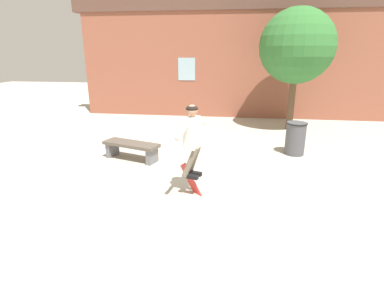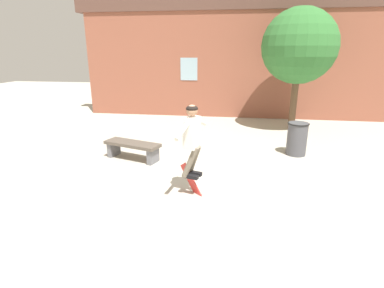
{
  "view_description": "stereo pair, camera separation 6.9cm",
  "coord_description": "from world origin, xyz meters",
  "px_view_note": "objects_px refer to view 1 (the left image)",
  "views": [
    {
      "loc": [
        0.13,
        -5.23,
        2.68
      ],
      "look_at": [
        -0.59,
        0.03,
        1.02
      ],
      "focal_mm": 28.0,
      "sensor_mm": 36.0,
      "label": 1
    },
    {
      "loc": [
        0.2,
        -5.22,
        2.68
      ],
      "look_at": [
        -0.59,
        0.03,
        1.02
      ],
      "focal_mm": 28.0,
      "sensor_mm": 36.0,
      "label": 2
    }
  ],
  "objects_px": {
    "skateboard_flipping": "(192,182)",
    "skater": "(192,135)",
    "trash_bin": "(295,138)",
    "park_bench": "(131,147)",
    "tree_right": "(297,47)"
  },
  "relations": [
    {
      "from": "park_bench",
      "to": "tree_right",
      "type": "bearing_deg",
      "value": 57.63
    },
    {
      "from": "trash_bin",
      "to": "skateboard_flipping",
      "type": "height_order",
      "value": "trash_bin"
    },
    {
      "from": "skateboard_flipping",
      "to": "tree_right",
      "type": "bearing_deg",
      "value": 94.74
    },
    {
      "from": "tree_right",
      "to": "park_bench",
      "type": "bearing_deg",
      "value": -140.07
    },
    {
      "from": "trash_bin",
      "to": "skater",
      "type": "xyz_separation_m",
      "value": [
        -2.41,
        -2.71,
        0.73
      ]
    },
    {
      "from": "skateboard_flipping",
      "to": "skater",
      "type": "bearing_deg",
      "value": -45.54
    },
    {
      "from": "skater",
      "to": "skateboard_flipping",
      "type": "relative_size",
      "value": 1.81
    },
    {
      "from": "trash_bin",
      "to": "skater",
      "type": "relative_size",
      "value": 0.63
    },
    {
      "from": "tree_right",
      "to": "skateboard_flipping",
      "type": "relative_size",
      "value": 5.28
    },
    {
      "from": "trash_bin",
      "to": "skater",
      "type": "bearing_deg",
      "value": -131.65
    },
    {
      "from": "park_bench",
      "to": "skateboard_flipping",
      "type": "relative_size",
      "value": 2.02
    },
    {
      "from": "tree_right",
      "to": "skater",
      "type": "relative_size",
      "value": 2.91
    },
    {
      "from": "park_bench",
      "to": "skater",
      "type": "height_order",
      "value": "skater"
    },
    {
      "from": "tree_right",
      "to": "park_bench",
      "type": "distance_m",
      "value": 6.41
    },
    {
      "from": "skater",
      "to": "skateboard_flipping",
      "type": "height_order",
      "value": "skater"
    }
  ]
}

